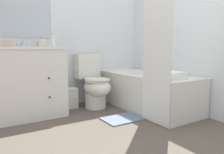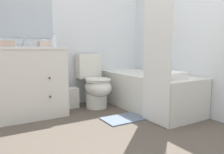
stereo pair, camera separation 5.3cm
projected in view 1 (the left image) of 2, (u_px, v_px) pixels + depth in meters
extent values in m
plane|color=brown|center=(152.00, 149.00, 1.87)|extent=(14.00, 14.00, 0.00)
cube|color=silver|center=(71.00, 21.00, 3.22)|extent=(8.00, 0.05, 2.50)
cube|color=#B2BCC6|center=(19.00, 1.00, 2.79)|extent=(0.81, 0.01, 0.93)
cube|color=silver|center=(174.00, 20.00, 3.06)|extent=(0.05, 2.78, 2.50)
cube|color=silver|center=(27.00, 83.00, 2.70)|extent=(0.86, 0.56, 0.84)
cube|color=white|center=(25.00, 48.00, 2.64)|extent=(0.88, 0.58, 0.03)
cylinder|color=silver|center=(26.00, 51.00, 2.65)|extent=(0.34, 0.34, 0.10)
sphere|color=#382D23|center=(49.00, 78.00, 2.55)|extent=(0.02, 0.02, 0.02)
sphere|color=#382D23|center=(50.00, 97.00, 2.58)|extent=(0.02, 0.02, 0.02)
cylinder|color=silver|center=(22.00, 45.00, 2.82)|extent=(0.04, 0.04, 0.04)
cylinder|color=silver|center=(22.00, 40.00, 2.77)|extent=(0.02, 0.11, 0.09)
cylinder|color=silver|center=(18.00, 45.00, 2.79)|extent=(0.03, 0.03, 0.04)
cylinder|color=silver|center=(27.00, 45.00, 2.84)|extent=(0.03, 0.03, 0.04)
cylinder|color=silver|center=(96.00, 100.00, 3.14)|extent=(0.30, 0.30, 0.22)
ellipsoid|color=silver|center=(97.00, 87.00, 3.07)|extent=(0.36, 0.45, 0.27)
torus|color=silver|center=(97.00, 80.00, 3.05)|extent=(0.36, 0.36, 0.04)
cube|color=silver|center=(87.00, 66.00, 3.29)|extent=(0.35, 0.18, 0.37)
ellipsoid|color=silver|center=(97.00, 79.00, 3.05)|extent=(0.34, 0.43, 0.02)
cube|color=silver|center=(147.00, 91.00, 3.11)|extent=(0.67, 1.53, 0.49)
cube|color=#A5A7A2|center=(147.00, 74.00, 3.08)|extent=(0.55, 1.41, 0.01)
cube|color=white|center=(157.00, 35.00, 2.37)|extent=(0.02, 0.43, 1.98)
cube|color=silver|center=(69.00, 98.00, 3.13)|extent=(0.21, 0.18, 0.28)
cube|color=beige|center=(43.00, 44.00, 2.90)|extent=(0.14, 0.15, 0.07)
ellipsoid|color=white|center=(43.00, 40.00, 2.89)|extent=(0.06, 0.04, 0.03)
cylinder|color=silver|center=(53.00, 41.00, 2.77)|extent=(0.05, 0.05, 0.14)
cylinder|color=silver|center=(53.00, 34.00, 2.75)|extent=(0.03, 0.03, 0.03)
cube|color=tan|center=(1.00, 44.00, 2.37)|extent=(0.24, 0.14, 0.07)
cube|color=white|center=(172.00, 76.00, 2.54)|extent=(0.28, 0.22, 0.08)
cube|color=slate|center=(125.00, 118.00, 2.65)|extent=(0.55, 0.33, 0.02)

